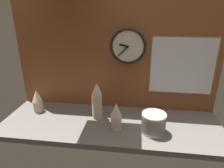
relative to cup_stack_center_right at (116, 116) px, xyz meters
The scene contains 8 objects.
ground_plane 0.15m from the cup_stack_center_right, 121.20° to the left, with size 1.60×0.56×0.04m, color slate.
wall_tiled_back 0.55m from the cup_stack_center_right, 98.25° to the left, with size 1.60×0.03×1.05m.
cup_stack_center_right is the anchor object (origin of this frame).
cup_stack_center 0.21m from the cup_stack_center_right, 140.66° to the left, with size 0.08×0.08×0.29m.
cup_stack_far_left 0.68m from the cup_stack_center_right, 165.81° to the left, with size 0.08×0.08×0.18m.
bowl_stack_right 0.25m from the cup_stack_center_right, ahead, with size 0.16×0.16×0.14m.
wall_clock 0.53m from the cup_stack_center_right, 81.15° to the left, with size 0.27×0.03×0.27m.
menu_board 0.63m from the cup_stack_center_right, 35.28° to the left, with size 0.49×0.01×0.45m.
Camera 1 is at (0.18, -1.26, 0.80)m, focal length 32.00 mm.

